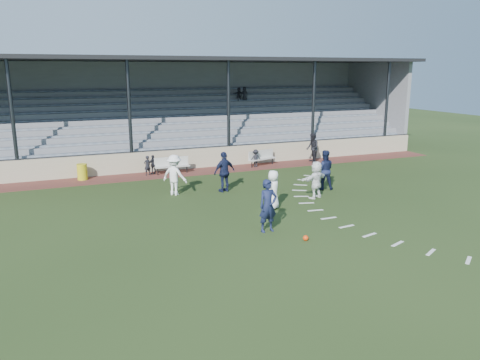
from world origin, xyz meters
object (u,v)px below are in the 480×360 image
football (306,238)px  bench_right (261,157)px  player_white_lead (273,190)px  bench_left (172,164)px  trash_bin (82,172)px  player_navy_lead (268,206)px  official (312,148)px

football → bench_right: bearing=71.9°
player_white_lead → bench_left: bearing=-117.8°
football → trash_bin: bearing=117.2°
football → player_navy_lead: player_navy_lead is taller
football → bench_left: bearing=97.6°
bench_left → trash_bin: (-4.89, 0.32, -0.13)m
bench_right → trash_bin: bearing=162.3°
trash_bin → football: size_ratio=4.41×
football → player_navy_lead: 1.84m
official → player_navy_lead: bearing=-21.8°
player_white_lead → player_navy_lead: size_ratio=0.86×
bench_left → official: bearing=-1.3°
player_navy_lead → official: size_ratio=1.04×
official → trash_bin: bearing=-76.4°
bench_left → trash_bin: bearing=176.5°
bench_left → bench_right: same height
official → bench_left: bearing=-75.7°
football → player_white_lead: size_ratio=0.12×
trash_bin → player_navy_lead: player_navy_lead is taller
trash_bin → official: bearing=-2.4°
bench_left → football: size_ratio=10.20×
trash_bin → football: 14.30m
bench_left → trash_bin: bench_left is taller
player_white_lead → player_navy_lead: player_navy_lead is taller
football → official: size_ratio=0.10×
player_white_lead → player_navy_lead: bearing=17.0°
football → player_navy_lead: bearing=120.4°
bench_left → player_navy_lead: bearing=-85.4°
trash_bin → player_white_lead: (7.18, -8.79, 0.39)m
player_navy_lead → bench_left: bearing=90.3°
player_white_lead → official: size_ratio=0.89×
trash_bin → official: size_ratio=0.46×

